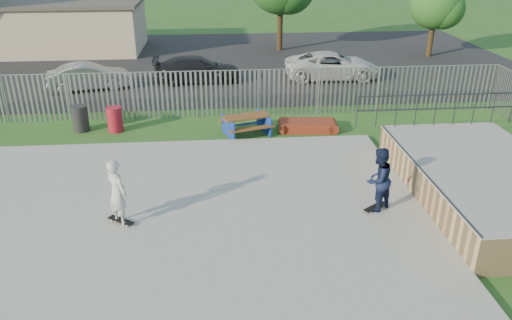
{
  "coord_description": "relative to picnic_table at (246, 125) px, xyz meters",
  "views": [
    {
      "loc": [
        1.78,
        -11.27,
        7.2
      ],
      "look_at": [
        2.91,
        2.0,
        1.1
      ],
      "focal_mm": 35.0,
      "sensor_mm": 36.0,
      "label": 1
    }
  ],
  "objects": [
    {
      "name": "ground",
      "position": [
        -2.94,
        -6.87,
        -0.38
      ],
      "size": [
        120.0,
        120.0,
        0.0
      ],
      "primitive_type": "plane",
      "color": "#295D1F",
      "rests_on": "ground"
    },
    {
      "name": "parking_lot",
      "position": [
        -2.94,
        12.13,
        -0.37
      ],
      "size": [
        40.0,
        18.0,
        0.02
      ],
      "primitive_type": "cube",
      "color": "black",
      "rests_on": "ground"
    },
    {
      "name": "car_dark",
      "position": [
        -2.05,
        7.65,
        0.29
      ],
      "size": [
        4.62,
        2.06,
        1.31
      ],
      "primitive_type": "imported",
      "rotation": [
        0.0,
        0.0,
        1.62
      ],
      "color": "black",
      "rests_on": "parking_lot"
    },
    {
      "name": "skater_navy",
      "position": [
        3.18,
        -6.35,
        0.68
      ],
      "size": [
        1.12,
        1.08,
        1.83
      ],
      "primitive_type": "imported",
      "rotation": [
        0.0,
        0.0,
        3.76
      ],
      "color": "#141D3E",
      "rests_on": "concrete_slab"
    },
    {
      "name": "quarter_pipe",
      "position": [
        6.55,
        -5.83,
        0.17
      ],
      "size": [
        5.5,
        7.05,
        2.19
      ],
      "color": "tan",
      "rests_on": "ground"
    },
    {
      "name": "building",
      "position": [
        -10.94,
        16.13,
        1.23
      ],
      "size": [
        10.4,
        6.4,
        3.2
      ],
      "color": "beige",
      "rests_on": "ground"
    },
    {
      "name": "car_white",
      "position": [
        5.13,
        7.67,
        0.34
      ],
      "size": [
        5.1,
        2.45,
        1.4
      ],
      "primitive_type": "imported",
      "rotation": [
        0.0,
        0.0,
        1.54
      ],
      "color": "silver",
      "rests_on": "parking_lot"
    },
    {
      "name": "picnic_table",
      "position": [
        0.0,
        0.0,
        0.0
      ],
      "size": [
        2.14,
        1.94,
        0.76
      ],
      "rotation": [
        0.0,
        0.0,
        0.3
      ],
      "color": "brown",
      "rests_on": "ground"
    },
    {
      "name": "tree_right",
      "position": [
        12.44,
        12.4,
        2.86
      ],
      "size": [
        3.13,
        3.13,
        4.83
      ],
      "color": "#402F19",
      "rests_on": "ground"
    },
    {
      "name": "skateboard_b",
      "position": [
        -3.79,
        -6.48,
        -0.2
      ],
      "size": [
        0.77,
        0.62,
        0.08
      ],
      "rotation": [
        0.0,
        0.0,
        -0.61
      ],
      "color": "black",
      "rests_on": "concrete_slab"
    },
    {
      "name": "skateboard_a",
      "position": [
        3.18,
        -6.35,
        -0.2
      ],
      "size": [
        0.77,
        0.63,
        0.08
      ],
      "rotation": [
        0.0,
        0.0,
        0.62
      ],
      "color": "black",
      "rests_on": "concrete_slab"
    },
    {
      "name": "fence",
      "position": [
        -1.94,
        -2.29,
        0.62
      ],
      "size": [
        26.04,
        16.02,
        2.0
      ],
      "color": "gray",
      "rests_on": "ground"
    },
    {
      "name": "trash_bin_red",
      "position": [
        -5.13,
        0.75,
        0.11
      ],
      "size": [
        0.59,
        0.59,
        0.99
      ],
      "primitive_type": "cylinder",
      "color": "maroon",
      "rests_on": "ground"
    },
    {
      "name": "skater_white",
      "position": [
        -3.79,
        -6.48,
        0.68
      ],
      "size": [
        0.78,
        0.78,
        1.83
      ],
      "primitive_type": "imported",
      "rotation": [
        0.0,
        0.0,
        2.36
      ],
      "color": "silver",
      "rests_on": "concrete_slab"
    },
    {
      "name": "concrete_slab",
      "position": [
        -2.94,
        -6.87,
        -0.31
      ],
      "size": [
        15.0,
        12.0,
        0.15
      ],
      "primitive_type": "cube",
      "color": "#9B9B96",
      "rests_on": "ground"
    },
    {
      "name": "trash_bin_grey",
      "position": [
        -6.5,
        0.91,
        0.13
      ],
      "size": [
        0.62,
        0.62,
        1.03
      ],
      "primitive_type": "cylinder",
      "color": "#242326",
      "rests_on": "ground"
    },
    {
      "name": "funbox",
      "position": [
        2.46,
        0.18,
        -0.19
      ],
      "size": [
        2.05,
        1.16,
        0.39
      ],
      "rotation": [
        0.0,
        0.0,
        -0.09
      ],
      "color": "maroon",
      "rests_on": "ground"
    },
    {
      "name": "car_silver",
      "position": [
        -7.38,
        6.68,
        0.29
      ],
      "size": [
        4.17,
        2.28,
        1.3
      ],
      "primitive_type": "imported",
      "rotation": [
        0.0,
        0.0,
        1.81
      ],
      "color": "#A6A6AA",
      "rests_on": "parking_lot"
    }
  ]
}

